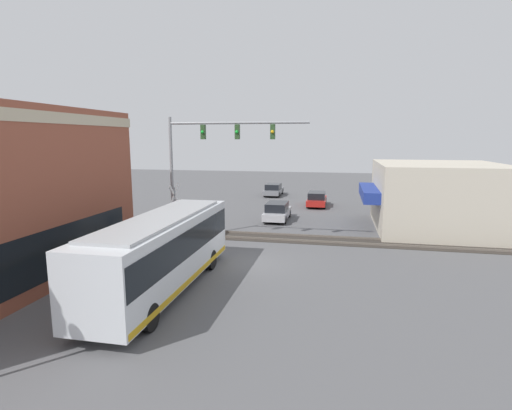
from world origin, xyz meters
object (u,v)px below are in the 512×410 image
(parked_car_silver, at_px, (277,212))
(pedestrian_at_crossing, at_px, (196,227))
(city_bus, at_px, (162,250))
(parked_car_grey, at_px, (274,190))
(crossing_signal, at_px, (175,208))
(parked_car_red, at_px, (317,200))

(parked_car_silver, xyz_separation_m, pedestrian_at_crossing, (-7.77, 4.20, 0.26))
(city_bus, height_order, pedestrian_at_crossing, city_bus)
(parked_car_silver, relative_size, parked_car_grey, 0.97)
(city_bus, bearing_deg, crossing_signal, 19.36)
(city_bus, relative_size, crossing_signal, 2.85)
(crossing_signal, height_order, parked_car_grey, crossing_signal)
(parked_car_silver, height_order, parked_car_grey, parked_car_silver)
(city_bus, distance_m, parked_car_grey, 30.41)
(crossing_signal, relative_size, parked_car_red, 0.84)
(parked_car_grey, bearing_deg, crossing_signal, 173.10)
(crossing_signal, bearing_deg, city_bus, -160.64)
(parked_car_grey, relative_size, pedestrian_at_crossing, 2.50)
(parked_car_grey, bearing_deg, parked_car_red, -140.50)
(pedestrian_at_crossing, bearing_deg, parked_car_red, -24.49)
(parked_car_grey, bearing_deg, city_bus, 180.00)
(crossing_signal, xyz_separation_m, parked_car_silver, (8.46, -5.33, -1.60))
(city_bus, relative_size, parked_car_silver, 2.40)
(parked_car_silver, distance_m, parked_car_grey, 14.39)
(parked_car_red, bearing_deg, pedestrian_at_crossing, 155.51)
(parked_car_red, bearing_deg, parked_car_silver, 159.77)
(crossing_signal, distance_m, parked_car_red, 18.08)
(city_bus, xyz_separation_m, parked_car_silver, (16.24, -2.60, -1.15))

